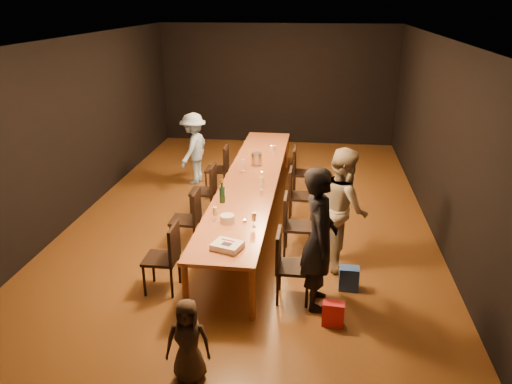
# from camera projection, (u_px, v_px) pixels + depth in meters

# --- Properties ---
(ground) EXTENTS (10.00, 10.00, 0.00)m
(ground) POSITION_uv_depth(u_px,v_px,m) (252.00, 218.00, 8.68)
(ground) COLOR #462911
(ground) RESTS_ON ground
(room_shell) EXTENTS (6.04, 10.04, 3.02)m
(room_shell) POSITION_uv_depth(u_px,v_px,m) (251.00, 99.00, 7.92)
(room_shell) COLOR black
(room_shell) RESTS_ON ground
(table) EXTENTS (0.90, 6.00, 0.75)m
(table) POSITION_uv_depth(u_px,v_px,m) (252.00, 180.00, 8.42)
(table) COLOR #98532C
(table) RESTS_ON ground
(chair_right_0) EXTENTS (0.42, 0.42, 0.93)m
(chair_right_0) POSITION_uv_depth(u_px,v_px,m) (293.00, 266.00, 6.19)
(chair_right_0) COLOR black
(chair_right_0) RESTS_ON ground
(chair_right_1) EXTENTS (0.42, 0.42, 0.93)m
(chair_right_1) POSITION_uv_depth(u_px,v_px,m) (298.00, 225.00, 7.30)
(chair_right_1) COLOR black
(chair_right_1) RESTS_ON ground
(chair_right_2) EXTENTS (0.42, 0.42, 0.93)m
(chair_right_2) POSITION_uv_depth(u_px,v_px,m) (301.00, 195.00, 8.41)
(chair_right_2) COLOR black
(chair_right_2) RESTS_ON ground
(chair_right_3) EXTENTS (0.42, 0.42, 0.93)m
(chair_right_3) POSITION_uv_depth(u_px,v_px,m) (304.00, 172.00, 9.52)
(chair_right_3) COLOR black
(chair_right_3) RESTS_ON ground
(chair_left_0) EXTENTS (0.42, 0.42, 0.93)m
(chair_left_0) POSITION_uv_depth(u_px,v_px,m) (161.00, 258.00, 6.39)
(chair_left_0) COLOR black
(chair_left_0) RESTS_ON ground
(chair_left_1) EXTENTS (0.42, 0.42, 0.93)m
(chair_left_1) POSITION_uv_depth(u_px,v_px,m) (185.00, 219.00, 7.50)
(chair_left_1) COLOR black
(chair_left_1) RESTS_ON ground
(chair_left_2) EXTENTS (0.42, 0.42, 0.93)m
(chair_left_2) POSITION_uv_depth(u_px,v_px,m) (203.00, 191.00, 8.61)
(chair_left_2) COLOR black
(chair_left_2) RESTS_ON ground
(chair_left_3) EXTENTS (0.42, 0.42, 0.93)m
(chair_left_3) POSITION_uv_depth(u_px,v_px,m) (217.00, 169.00, 9.72)
(chair_left_3) COLOR black
(chair_left_3) RESTS_ON ground
(woman_birthday) EXTENTS (0.47, 0.68, 1.79)m
(woman_birthday) POSITION_uv_depth(u_px,v_px,m) (319.00, 239.00, 5.94)
(woman_birthday) COLOR black
(woman_birthday) RESTS_ON ground
(woman_tan) EXTENTS (0.86, 0.98, 1.72)m
(woman_tan) POSITION_uv_depth(u_px,v_px,m) (343.00, 208.00, 6.92)
(woman_tan) COLOR #BFB08F
(woman_tan) RESTS_ON ground
(man_blue) EXTENTS (0.71, 1.03, 1.45)m
(man_blue) POSITION_uv_depth(u_px,v_px,m) (194.00, 149.00, 10.09)
(man_blue) COLOR #94BDE5
(man_blue) RESTS_ON ground
(child) EXTENTS (0.48, 0.34, 0.91)m
(child) POSITION_uv_depth(u_px,v_px,m) (188.00, 341.00, 4.86)
(child) COLOR #3B2E21
(child) RESTS_ON ground
(gift_bag_red) EXTENTS (0.26, 0.16, 0.30)m
(gift_bag_red) POSITION_uv_depth(u_px,v_px,m) (333.00, 314.00, 5.79)
(gift_bag_red) COLOR red
(gift_bag_red) RESTS_ON ground
(gift_bag_blue) EXTENTS (0.26, 0.17, 0.32)m
(gift_bag_blue) POSITION_uv_depth(u_px,v_px,m) (349.00, 278.00, 6.51)
(gift_bag_blue) COLOR #2A53B6
(gift_bag_blue) RESTS_ON ground
(birthday_cake) EXTENTS (0.41, 0.37, 0.08)m
(birthday_cake) POSITION_uv_depth(u_px,v_px,m) (227.00, 246.00, 6.00)
(birthday_cake) COLOR white
(birthday_cake) RESTS_ON table
(plate_stack) EXTENTS (0.21, 0.21, 0.11)m
(plate_stack) POSITION_uv_depth(u_px,v_px,m) (227.00, 219.00, 6.70)
(plate_stack) COLOR silver
(plate_stack) RESTS_ON table
(champagne_bottle) EXTENTS (0.11, 0.11, 0.36)m
(champagne_bottle) POSITION_uv_depth(u_px,v_px,m) (222.00, 191.00, 7.32)
(champagne_bottle) COLOR black
(champagne_bottle) RESTS_ON table
(ice_bucket) EXTENTS (0.20, 0.20, 0.21)m
(ice_bucket) POSITION_uv_depth(u_px,v_px,m) (257.00, 159.00, 9.04)
(ice_bucket) COLOR #BBBBC0
(ice_bucket) RESTS_ON table
(wineglass_0) EXTENTS (0.06, 0.06, 0.21)m
(wineglass_0) POSITION_uv_depth(u_px,v_px,m) (215.00, 214.00, 6.72)
(wineglass_0) COLOR beige
(wineglass_0) RESTS_ON table
(wineglass_1) EXTENTS (0.06, 0.06, 0.21)m
(wineglass_1) POSITION_uv_depth(u_px,v_px,m) (254.00, 220.00, 6.55)
(wineglass_1) COLOR beige
(wineglass_1) RESTS_ON table
(wineglass_2) EXTENTS (0.06, 0.06, 0.21)m
(wineglass_2) POSITION_uv_depth(u_px,v_px,m) (224.00, 195.00, 7.36)
(wineglass_2) COLOR silver
(wineglass_2) RESTS_ON table
(wineglass_3) EXTENTS (0.06, 0.06, 0.21)m
(wineglass_3) POSITION_uv_depth(u_px,v_px,m) (262.00, 184.00, 7.83)
(wineglass_3) COLOR beige
(wineglass_3) RESTS_ON table
(wineglass_4) EXTENTS (0.06, 0.06, 0.21)m
(wineglass_4) POSITION_uv_depth(u_px,v_px,m) (243.00, 165.00, 8.69)
(wineglass_4) COLOR silver
(wineglass_4) RESTS_ON table
(wineglass_5) EXTENTS (0.06, 0.06, 0.21)m
(wineglass_5) POSITION_uv_depth(u_px,v_px,m) (274.00, 151.00, 9.51)
(wineglass_5) COLOR silver
(wineglass_5) RESTS_ON table
(tealight_near) EXTENTS (0.05, 0.05, 0.03)m
(tealight_near) POSITION_uv_depth(u_px,v_px,m) (245.00, 221.00, 6.73)
(tealight_near) COLOR #B2B7B2
(tealight_near) RESTS_ON table
(tealight_mid) EXTENTS (0.05, 0.05, 0.03)m
(tealight_mid) POSITION_uv_depth(u_px,v_px,m) (262.00, 173.00, 8.58)
(tealight_mid) COLOR #B2B7B2
(tealight_mid) RESTS_ON table
(tealight_far) EXTENTS (0.05, 0.05, 0.03)m
(tealight_far) POSITION_uv_depth(u_px,v_px,m) (271.00, 146.00, 10.10)
(tealight_far) COLOR #B2B7B2
(tealight_far) RESTS_ON table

